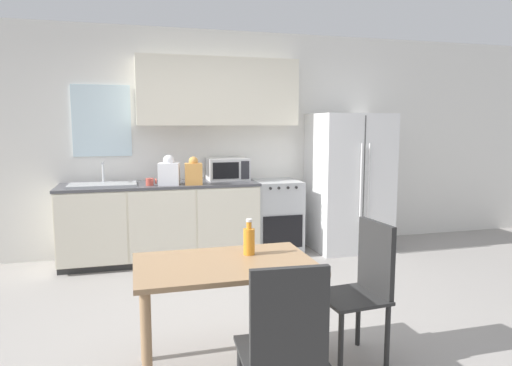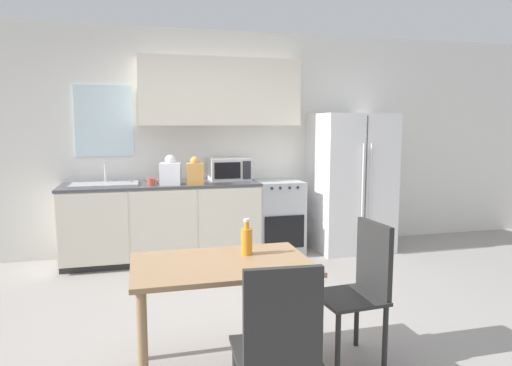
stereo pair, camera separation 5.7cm
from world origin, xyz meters
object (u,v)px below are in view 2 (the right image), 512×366
at_px(oven_range, 277,216).
at_px(dining_chair_near, 279,343).
at_px(dining_table, 222,280).
at_px(dining_chair_side, 362,282).
at_px(drink_bottle, 247,240).
at_px(microwave, 229,169).
at_px(coffee_mug, 152,182).
at_px(refrigerator, 351,182).

xyz_separation_m(oven_range, dining_chair_near, (-1.02, -3.34, 0.09)).
height_order(dining_table, dining_chair_side, dining_chair_side).
bearing_deg(dining_chair_side, oven_range, -9.62).
height_order(dining_chair_side, drink_bottle, drink_bottle).
bearing_deg(dining_chair_side, drink_bottle, 71.58).
bearing_deg(dining_table, microwave, 77.89).
xyz_separation_m(coffee_mug, dining_chair_near, (0.48, -3.16, -0.41)).
bearing_deg(microwave, dining_chair_side, -82.87).
xyz_separation_m(coffee_mug, drink_bottle, (0.53, -2.30, -0.12)).
relative_size(refrigerator, microwave, 3.53).
bearing_deg(coffee_mug, microwave, 16.64).
bearing_deg(refrigerator, dining_chair_side, -114.41).
distance_m(dining_chair_near, dining_chair_side, 1.03).
distance_m(dining_table, drink_bottle, 0.30).
bearing_deg(drink_bottle, dining_table, -146.45).
bearing_deg(drink_bottle, dining_chair_near, -93.05).
relative_size(microwave, coffee_mug, 4.08).
xyz_separation_m(microwave, drink_bottle, (-0.39, -2.58, -0.22)).
xyz_separation_m(dining_table, dining_chair_near, (0.14, -0.73, -0.07)).
relative_size(dining_table, drink_bottle, 4.65).
bearing_deg(microwave, dining_table, -102.11).
height_order(refrigerator, drink_bottle, refrigerator).
bearing_deg(drink_bottle, coffee_mug, 102.98).
relative_size(oven_range, dining_chair_side, 0.95).
bearing_deg(refrigerator, coffee_mug, -177.73).
bearing_deg(dining_table, drink_bottle, 33.55).
bearing_deg(oven_range, drink_bottle, -111.33).
distance_m(oven_range, dining_table, 2.86).
bearing_deg(oven_range, dining_table, -113.90).
relative_size(dining_table, dining_chair_side, 1.18).
height_order(coffee_mug, drink_bottle, coffee_mug).
height_order(dining_chair_near, dining_chair_side, same).
distance_m(microwave, dining_chair_side, 2.82).
bearing_deg(dining_chair_side, microwave, 2.49).
distance_m(dining_chair_side, drink_bottle, 0.81).
xyz_separation_m(microwave, coffee_mug, (-0.92, -0.28, -0.09)).
height_order(microwave, dining_table, microwave).
distance_m(oven_range, dining_chair_side, 2.68).
relative_size(coffee_mug, drink_bottle, 0.50).
bearing_deg(dining_chair_near, oven_range, 76.75).
relative_size(microwave, dining_chair_side, 0.52).
height_order(microwave, coffee_mug, microwave).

